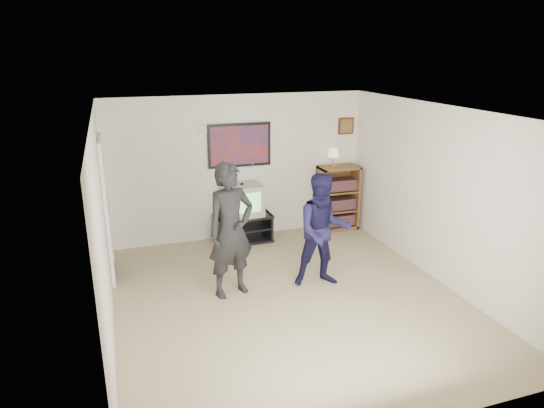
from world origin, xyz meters
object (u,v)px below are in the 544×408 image
bookshelf (338,198)px  person_short (323,230)px  media_stand (243,228)px  crt_television (242,200)px  person_tall (231,230)px

bookshelf → person_short: person_short is taller
media_stand → crt_television: (-0.01, 0.00, 0.51)m
media_stand → person_short: (0.64, -1.93, 0.57)m
bookshelf → person_tall: bearing=-143.3°
crt_television → person_short: (0.64, -1.93, 0.06)m
media_stand → bookshelf: size_ratio=0.82×
media_stand → bookshelf: bookshelf is taller
bookshelf → media_stand: bearing=-178.4°
bookshelf → person_short: bearing=-121.0°
crt_television → person_short: person_short is taller
bookshelf → crt_television: bearing=-178.4°
media_stand → bookshelf: (1.83, 0.05, 0.35)m
crt_television → person_tall: (-0.64, -1.79, 0.17)m
media_stand → crt_television: bearing=178.4°
person_tall → media_stand: bearing=54.2°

